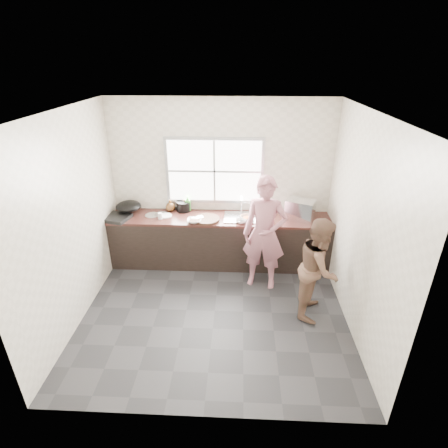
{
  "coord_description": "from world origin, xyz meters",
  "views": [
    {
      "loc": [
        0.31,
        -3.88,
        3.25
      ],
      "look_at": [
        0.1,
        0.65,
        1.05
      ],
      "focal_mm": 28.0,
      "sensor_mm": 36.0,
      "label": 1
    }
  ],
  "objects_px": {
    "bowl_held": "(241,221)",
    "black_pot": "(183,206)",
    "woman": "(264,237)",
    "burner": "(117,218)",
    "bottle_brown_short": "(170,206)",
    "glass_jar": "(160,216)",
    "wok": "(129,206)",
    "cutting_board": "(207,219)",
    "bowl_mince": "(194,221)",
    "bottle_green": "(188,203)",
    "person_side": "(319,268)",
    "bowl_crabs": "(247,219)",
    "dish_rack": "(300,210)",
    "bottle_brown_tall": "(185,206)",
    "pot_lid_right": "(162,215)",
    "plate_food": "(166,216)",
    "pot_lid_left": "(152,215)"
  },
  "relations": [
    {
      "from": "wok",
      "to": "pot_lid_right",
      "type": "height_order",
      "value": "wok"
    },
    {
      "from": "bowl_crabs",
      "to": "burner",
      "type": "height_order",
      "value": "bowl_crabs"
    },
    {
      "from": "bowl_mince",
      "to": "pot_lid_left",
      "type": "xyz_separation_m",
      "value": [
        -0.72,
        0.22,
        -0.02
      ]
    },
    {
      "from": "bottle_brown_tall",
      "to": "dish_rack",
      "type": "height_order",
      "value": "dish_rack"
    },
    {
      "from": "bowl_held",
      "to": "person_side",
      "type": "bearing_deg",
      "value": -44.52
    },
    {
      "from": "person_side",
      "to": "black_pot",
      "type": "distance_m",
      "value": 2.49
    },
    {
      "from": "bowl_crabs",
      "to": "wok",
      "type": "height_order",
      "value": "wok"
    },
    {
      "from": "wok",
      "to": "pot_lid_left",
      "type": "bearing_deg",
      "value": -7.03
    },
    {
      "from": "person_side",
      "to": "wok",
      "type": "distance_m",
      "value": 3.18
    },
    {
      "from": "person_side",
      "to": "bowl_mince",
      "type": "xyz_separation_m",
      "value": [
        -1.78,
        1.0,
        0.18
      ]
    },
    {
      "from": "wok",
      "to": "dish_rack",
      "type": "distance_m",
      "value": 2.8
    },
    {
      "from": "glass_jar",
      "to": "wok",
      "type": "relative_size",
      "value": 0.25
    },
    {
      "from": "cutting_board",
      "to": "pot_lid_right",
      "type": "height_order",
      "value": "cutting_board"
    },
    {
      "from": "pot_lid_left",
      "to": "pot_lid_right",
      "type": "distance_m",
      "value": 0.16
    },
    {
      "from": "bowl_crabs",
      "to": "dish_rack",
      "type": "relative_size",
      "value": 0.43
    },
    {
      "from": "bottle_brown_short",
      "to": "wok",
      "type": "relative_size",
      "value": 0.45
    },
    {
      "from": "plate_food",
      "to": "burner",
      "type": "xyz_separation_m",
      "value": [
        -0.76,
        -0.16,
        0.02
      ]
    },
    {
      "from": "bowl_crabs",
      "to": "cutting_board",
      "type": "bearing_deg",
      "value": -176.69
    },
    {
      "from": "bowl_mince",
      "to": "burner",
      "type": "xyz_separation_m",
      "value": [
        -1.26,
        0.05,
        -0.0
      ]
    },
    {
      "from": "black_pot",
      "to": "wok",
      "type": "xyz_separation_m",
      "value": [
        -0.89,
        -0.17,
        0.05
      ]
    },
    {
      "from": "bottle_brown_tall",
      "to": "woman",
      "type": "bearing_deg",
      "value": -32.23
    },
    {
      "from": "black_pot",
      "to": "bottle_brown_tall",
      "type": "distance_m",
      "value": 0.02
    },
    {
      "from": "bowl_held",
      "to": "pot_lid_left",
      "type": "distance_m",
      "value": 1.48
    },
    {
      "from": "dish_rack",
      "to": "bottle_brown_short",
      "type": "bearing_deg",
      "value": -162.4
    },
    {
      "from": "person_side",
      "to": "pot_lid_left",
      "type": "distance_m",
      "value": 2.79
    },
    {
      "from": "black_pot",
      "to": "cutting_board",
      "type": "bearing_deg",
      "value": -40.44
    },
    {
      "from": "woman",
      "to": "burner",
      "type": "distance_m",
      "value": 2.39
    },
    {
      "from": "bottle_green",
      "to": "glass_jar",
      "type": "height_order",
      "value": "bottle_green"
    },
    {
      "from": "bowl_crabs",
      "to": "glass_jar",
      "type": "bearing_deg",
      "value": -179.55
    },
    {
      "from": "bottle_brown_short",
      "to": "glass_jar",
      "type": "distance_m",
      "value": 0.35
    },
    {
      "from": "cutting_board",
      "to": "bowl_mince",
      "type": "bearing_deg",
      "value": -157.72
    },
    {
      "from": "person_side",
      "to": "cutting_board",
      "type": "bearing_deg",
      "value": 73.79
    },
    {
      "from": "wok",
      "to": "black_pot",
      "type": "bearing_deg",
      "value": 10.63
    },
    {
      "from": "bowl_mince",
      "to": "black_pot",
      "type": "relative_size",
      "value": 0.96
    },
    {
      "from": "bottle_brown_tall",
      "to": "dish_rack",
      "type": "relative_size",
      "value": 0.44
    },
    {
      "from": "wok",
      "to": "cutting_board",
      "type": "bearing_deg",
      "value": -8.48
    },
    {
      "from": "cutting_board",
      "to": "glass_jar",
      "type": "distance_m",
      "value": 0.75
    },
    {
      "from": "black_pot",
      "to": "bottle_green",
      "type": "relative_size",
      "value": 0.84
    },
    {
      "from": "bowl_mince",
      "to": "burner",
      "type": "distance_m",
      "value": 1.26
    },
    {
      "from": "bowl_mince",
      "to": "wok",
      "type": "distance_m",
      "value": 1.16
    },
    {
      "from": "woman",
      "to": "bottle_green",
      "type": "height_order",
      "value": "woman"
    },
    {
      "from": "bowl_crabs",
      "to": "bottle_green",
      "type": "xyz_separation_m",
      "value": [
        -1.0,
        0.32,
        0.11
      ]
    },
    {
      "from": "pot_lid_right",
      "to": "plate_food",
      "type": "bearing_deg",
      "value": -31.14
    },
    {
      "from": "plate_food",
      "to": "dish_rack",
      "type": "height_order",
      "value": "dish_rack"
    },
    {
      "from": "burner",
      "to": "cutting_board",
      "type": "bearing_deg",
      "value": 1.02
    },
    {
      "from": "pot_lid_right",
      "to": "wok",
      "type": "bearing_deg",
      "value": 177.84
    },
    {
      "from": "bowl_held",
      "to": "black_pot",
      "type": "xyz_separation_m",
      "value": [
        -0.97,
        0.42,
        0.05
      ]
    },
    {
      "from": "bottle_green",
      "to": "bottle_brown_tall",
      "type": "relative_size",
      "value": 1.45
    },
    {
      "from": "glass_jar",
      "to": "pot_lid_right",
      "type": "xyz_separation_m",
      "value": [
        -0.01,
        0.15,
        -0.05
      ]
    },
    {
      "from": "bowl_held",
      "to": "plate_food",
      "type": "distance_m",
      "value": 1.25
    }
  ]
}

